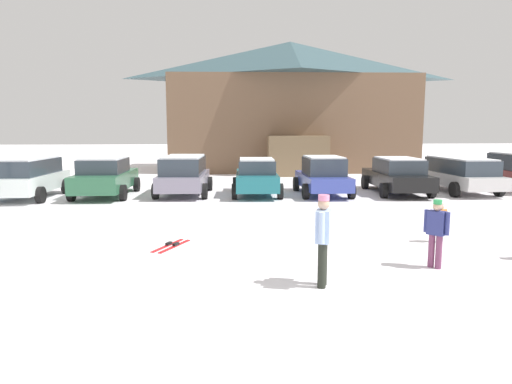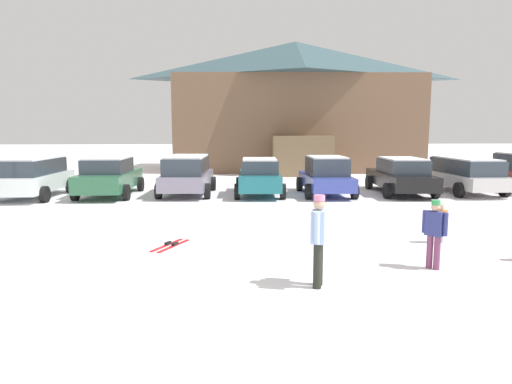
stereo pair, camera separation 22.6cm
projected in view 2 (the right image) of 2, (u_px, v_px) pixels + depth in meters
The scene contains 13 objects.
ground at pixel (394, 338), 6.17m from camera, with size 160.00×160.00×0.00m, color white.
ski_lodge at pixel (295, 105), 32.04m from camera, with size 16.98×10.80×8.81m.
parked_white_suv at pixel (32, 176), 18.72m from camera, with size 2.36×4.31×1.66m.
parked_green_coupe at pixel (109, 176), 19.28m from camera, with size 2.27×4.50×1.65m.
parked_grey_wagon at pixel (187, 174), 19.64m from camera, with size 2.38×4.32×1.68m.
parked_teal_hatchback at pixel (259, 176), 19.49m from camera, with size 2.20×4.15×1.58m.
parked_blue_hatchback at pixel (326, 176), 19.49m from camera, with size 2.13×4.08×1.67m.
parked_black_sedan at pixel (401, 175), 19.89m from camera, with size 2.37×4.83×1.58m.
parked_silver_wagon at pixel (464, 174), 20.22m from camera, with size 2.25×4.82×1.56m.
skier_adult_in_blue_parka at pixel (319, 235), 8.08m from camera, with size 0.36×0.59×1.67m.
skier_teen_in_navy_coat at pixel (434, 230), 9.15m from camera, with size 0.38×0.41×1.41m.
skier_child_in_orange_jacket at pixel (441, 221), 11.26m from camera, with size 0.35×0.21×0.99m.
pair_of_skis at pixel (171, 245), 11.07m from camera, with size 0.84×1.33×0.08m.
Camera 2 is at (-2.21, -5.72, 2.81)m, focal length 32.00 mm.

